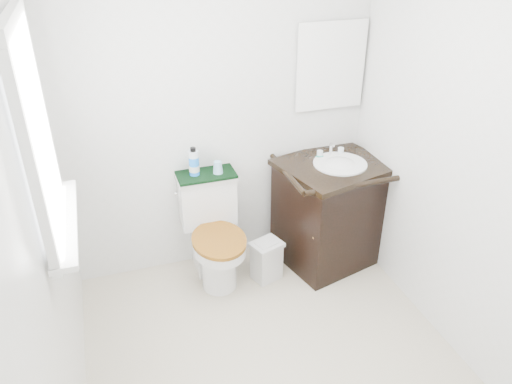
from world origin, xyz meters
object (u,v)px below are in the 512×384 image
trash_bin (267,260)px  vanity (331,209)px  mouthwash_bottle (194,162)px  toilet (213,236)px  cup (218,167)px

trash_bin → vanity: bearing=10.7°
vanity → mouthwash_bottle: size_ratio=4.50×
toilet → vanity: (0.91, -0.07, 0.09)m
vanity → cup: bearing=168.4°
toilet → mouthwash_bottle: bearing=121.1°
trash_bin → cup: size_ratio=3.58×
toilet → trash_bin: toilet is taller
trash_bin → cup: cup is taller
cup → toilet: bearing=-128.8°
toilet → trash_bin: (0.36, -0.17, -0.18)m
trash_bin → cup: bearing=135.1°
vanity → trash_bin: vanity is taller
mouthwash_bottle → toilet: bearing=-58.9°
mouthwash_bottle → cup: mouthwash_bottle is taller
vanity → trash_bin: bearing=-169.3°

